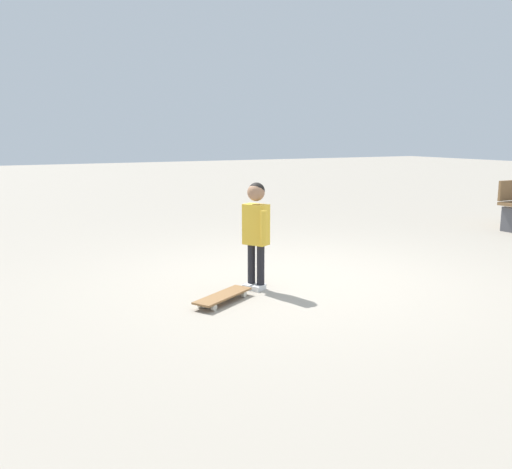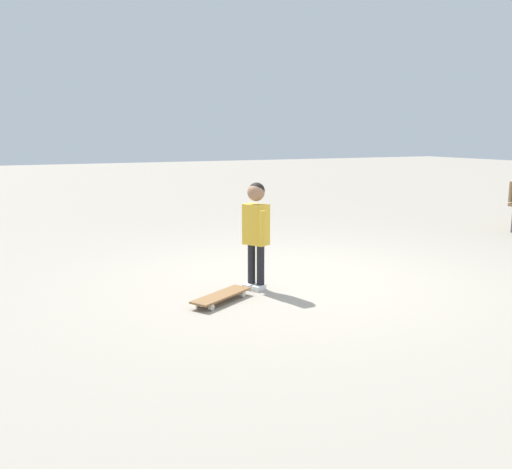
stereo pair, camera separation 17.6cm
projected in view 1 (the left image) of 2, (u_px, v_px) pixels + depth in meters
name	position (u px, v px, depth m)	size (l,w,h in m)	color
ground_plane	(298.00, 278.00, 5.80)	(50.00, 50.00, 0.00)	#9E9384
child_person	(256.00, 224.00, 5.30)	(0.41, 0.26, 1.06)	black
skateboard	(223.00, 296.00, 4.96)	(0.50, 0.68, 0.07)	olive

